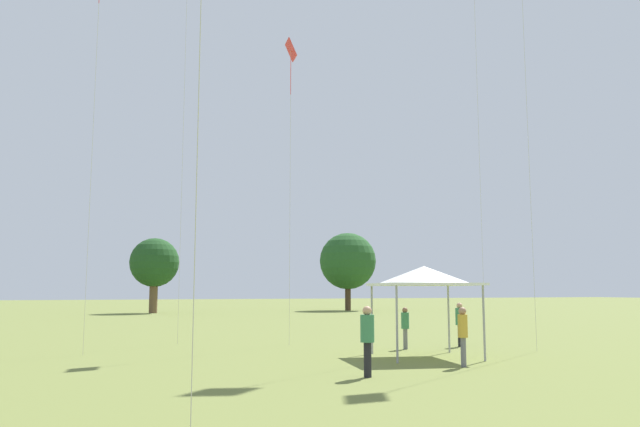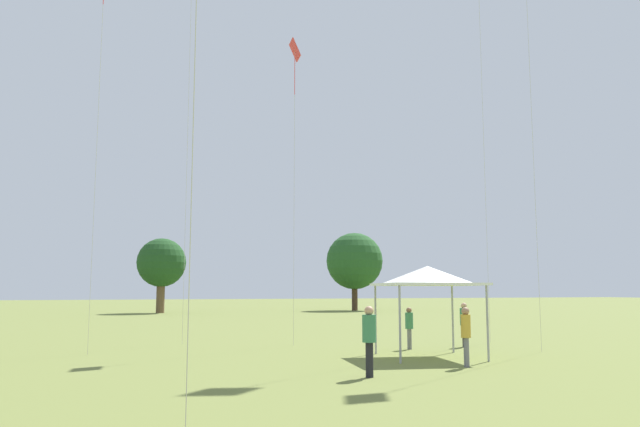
# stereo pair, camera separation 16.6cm
# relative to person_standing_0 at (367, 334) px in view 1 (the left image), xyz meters

# --- Properties ---
(person_standing_0) EXTENTS (0.44, 0.44, 1.79)m
(person_standing_0) POSITION_rel_person_standing_0_xyz_m (0.00, 0.00, 0.00)
(person_standing_0) COLOR black
(person_standing_0) RESTS_ON ground
(person_standing_1) EXTENTS (0.36, 0.36, 1.71)m
(person_standing_1) POSITION_rel_person_standing_0_xyz_m (3.51, 0.92, -0.03)
(person_standing_1) COLOR slate
(person_standing_1) RESTS_ON ground
(person_standing_4) EXTENTS (0.42, 0.42, 1.55)m
(person_standing_4) POSITION_rel_person_standing_0_xyz_m (4.61, 6.30, -0.14)
(person_standing_4) COLOR slate
(person_standing_4) RESTS_ON ground
(person_standing_7) EXTENTS (0.42, 0.42, 1.71)m
(person_standing_7) POSITION_rel_person_standing_0_xyz_m (7.16, 6.49, -0.05)
(person_standing_7) COLOR black
(person_standing_7) RESTS_ON ground
(canopy_tent) EXTENTS (3.69, 3.69, 3.00)m
(canopy_tent) POSITION_rel_person_standing_0_xyz_m (3.85, 3.59, 1.59)
(canopy_tent) COLOR white
(canopy_tent) RESTS_ON ground
(kite_4) EXTENTS (0.46, 0.87, 12.73)m
(kite_4) POSITION_rel_person_standing_0_xyz_m (1.09, 9.49, 10.65)
(kite_4) COLOR red
(kite_4) RESTS_ON ground
(distant_tree_0) EXTENTS (6.19, 6.19, 8.47)m
(distant_tree_0) POSITION_rel_person_standing_0_xyz_m (20.85, 48.13, 4.28)
(distant_tree_0) COLOR #473323
(distant_tree_0) RESTS_ON ground
(distant_tree_1) EXTENTS (4.74, 4.74, 7.25)m
(distant_tree_1) POSITION_rel_person_standing_0_xyz_m (0.13, 47.77, 3.74)
(distant_tree_1) COLOR brown
(distant_tree_1) RESTS_ON ground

